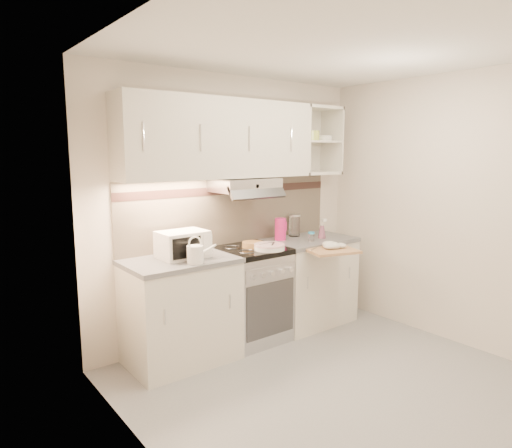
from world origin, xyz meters
The scene contains 17 objects.
ground centered at (0.00, 0.00, 0.00)m, with size 3.00×3.00×0.00m, color #939396.
room_shell centered at (0.00, 0.37, 1.63)m, with size 3.04×2.84×2.52m.
base_cabinet_left centered at (-0.75, 1.10, 0.43)m, with size 0.90×0.60×0.86m, color silver.
worktop_left centered at (-0.75, 1.10, 0.88)m, with size 0.92×0.62×0.04m, color slate.
base_cabinet_right centered at (0.75, 1.10, 0.43)m, with size 0.90×0.60×0.86m, color silver.
worktop_right centered at (0.75, 1.10, 0.88)m, with size 0.92×0.62×0.04m, color slate.
electric_range centered at (0.00, 1.10, 0.45)m, with size 0.60×0.60×0.90m.
microwave centered at (-0.70, 1.14, 1.01)m, with size 0.40×0.30×0.23m.
watering_can centered at (-0.71, 0.89, 0.98)m, with size 0.26×0.13×0.22m.
plate_stack centered at (0.08, 0.92, 0.93)m, with size 0.28×0.28×0.06m.
bread_loaf centered at (0.02, 1.10, 0.93)m, with size 0.20×0.20×0.05m, color olive.
pink_pitcher centered at (0.46, 1.21, 1.01)m, with size 0.12×0.11×0.22m.
glass_jar centered at (0.72, 1.28, 1.02)m, with size 0.12×0.12×0.23m.
spice_jar centered at (0.67, 0.98, 0.95)m, with size 0.06×0.06×0.09m.
spray_bottle centered at (0.87, 1.03, 0.98)m, with size 0.08×0.08×0.22m.
cutting_board centered at (0.60, 0.66, 0.87)m, with size 0.44×0.40×0.02m, color tan.
dish_towel centered at (0.65, 0.66, 0.92)m, with size 0.24×0.20×0.06m, color silver, non-canonical shape.
Camera 1 is at (-2.52, -2.23, 1.79)m, focal length 32.00 mm.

